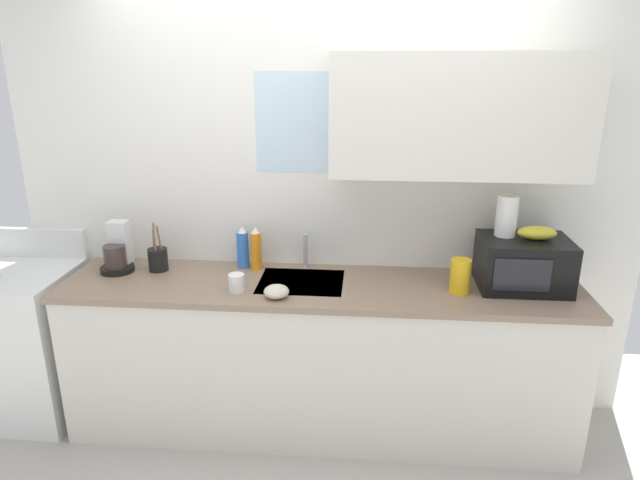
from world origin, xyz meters
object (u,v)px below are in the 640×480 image
Objects in this scene: cereal_canister at (460,276)px; coffee_maker at (118,253)px; mug_white at (237,283)px; dish_soap_bottle_blue at (243,248)px; dish_soap_bottle_orange at (256,249)px; utensil_crock at (158,259)px; paper_towel_roll at (507,216)px; small_bowl at (276,292)px; banana_bunch at (537,233)px; microwave at (523,263)px; stove_range at (27,342)px.

coffee_maker is at bearing 175.27° from cereal_canister.
coffee_maker is at bearing 161.67° from mug_white.
dish_soap_bottle_blue is 1.23m from cereal_canister.
mug_white is (-0.04, -0.33, -0.07)m from dish_soap_bottle_orange.
cereal_canister is (1.91, -0.16, -0.01)m from coffee_maker.
cereal_canister is 1.69m from utensil_crock.
coffee_maker is 0.79m from dish_soap_bottle_orange.
paper_towel_roll reaches higher than small_bowl.
coffee_maker reaches higher than dish_soap_bottle_orange.
banana_bunch reaches higher than small_bowl.
utensil_crock is at bearing -168.75° from dish_soap_bottle_blue.
microwave is at bearing 16.17° from cereal_canister.
dish_soap_bottle_orange is (1.37, 0.19, 0.56)m from stove_range.
stove_range is at bearing 178.77° from cereal_canister.
paper_towel_roll is (2.73, 0.10, 0.82)m from stove_range.
small_bowl is at bearing -15.26° from mug_white.
coffee_maker is 1.55× the size of cereal_canister.
coffee_maker reaches higher than microwave.
banana_bunch reaches higher than utensil_crock.
coffee_maker is (0.58, 0.10, 0.55)m from stove_range.
stove_range is at bearing -179.08° from banana_bunch.
dish_soap_bottle_blue reaches higher than small_bowl.
banana_bunch reaches higher than mug_white.
mug_white is at bearing -173.02° from banana_bunch.
utensil_crock is (-1.92, 0.02, -0.31)m from paper_towel_roll.
paper_towel_roll is 0.89× the size of dish_soap_bottle_blue.
stove_range is at bearing -177.98° from paper_towel_roll.
stove_range is 11.37× the size of mug_white.
cereal_canister is (1.12, -0.24, -0.03)m from dish_soap_bottle_orange.
utensil_crock is (-1.68, 0.17, -0.02)m from cereal_canister.
banana_bunch is 0.81× the size of dish_soap_bottle_blue.
paper_towel_roll is 1.46m from mug_white.
banana_bunch is 1.38m from small_bowl.
small_bowl is (-1.18, -0.30, -0.35)m from paper_towel_roll.
small_bowl is at bearing -57.58° from dish_soap_bottle_blue.
banana_bunch is at bearing 6.98° from mug_white.
small_bowl is at bearing -17.64° from coffee_maker.
banana_bunch is at bearing 0.92° from stove_range.
coffee_maker is at bearing 178.48° from microwave.
banana_bunch is at bearing -1.93° from utensil_crock.
utensil_crock is at bearing 177.98° from microwave.
dish_soap_bottle_orange is at bearing 114.64° from small_bowl.
banana_bunch is 1.54× the size of small_bowl.
microwave is 2.02m from utensil_crock.
dish_soap_bottle_orange is 1.40× the size of cereal_canister.
paper_towel_roll is 1.27m from small_bowl.
dish_soap_bottle_blue is (0.71, 0.11, 0.01)m from coffee_maker.
paper_towel_roll reaches higher than utensil_crock.
coffee_maker is 2.15× the size of small_bowl.
dish_soap_bottle_orange is 0.34m from mug_white.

